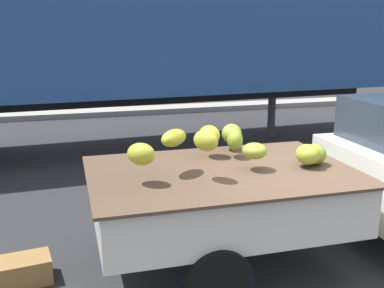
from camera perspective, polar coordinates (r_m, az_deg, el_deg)
The scene contains 5 objects.
ground at distance 5.46m, azimuth 15.29°, elevation -13.76°, with size 220.00×220.00×0.00m, color #28282B.
curb_strip at distance 14.09m, azimuth -4.76°, elevation 4.26°, with size 80.00×0.80×0.16m, color gray.
pickup_truck at distance 5.74m, azimuth 22.21°, elevation -3.40°, with size 4.84×1.85×1.70m.
semi_trailer at distance 9.65m, azimuth -7.98°, elevation 14.28°, with size 12.13×3.27×3.95m.
produce_crate at distance 5.11m, azimuth -20.16°, elevation -14.54°, with size 0.52×0.36×0.26m, color olive.
Camera 1 is at (-2.59, -4.09, 2.52)m, focal length 42.77 mm.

